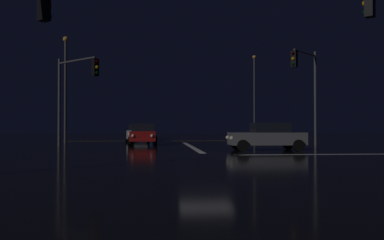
{
  "coord_description": "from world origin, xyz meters",
  "views": [
    {
      "loc": [
        -2.36,
        -19.69,
        1.35
      ],
      "look_at": [
        0.37,
        12.0,
        1.85
      ],
      "focal_mm": 39.15,
      "sensor_mm": 36.0,
      "label": 1
    }
  ],
  "objects_px": {
    "sedan_blue": "(144,132)",
    "sedan_gray_crossing": "(267,136)",
    "traffic_signal_ne": "(307,80)",
    "streetlamp_right_far": "(254,91)",
    "sedan_red": "(143,134)",
    "sedan_silver": "(138,133)",
    "streetlamp_left_near": "(66,81)",
    "sedan_orange": "(144,131)",
    "traffic_signal_nw": "(74,84)"
  },
  "relations": [
    {
      "from": "sedan_blue",
      "to": "sedan_gray_crossing",
      "type": "bearing_deg",
      "value": -69.98
    },
    {
      "from": "traffic_signal_ne",
      "to": "streetlamp_right_far",
      "type": "relative_size",
      "value": 0.66
    },
    {
      "from": "sedan_red",
      "to": "sedan_silver",
      "type": "relative_size",
      "value": 1.0
    },
    {
      "from": "streetlamp_left_near",
      "to": "sedan_gray_crossing",
      "type": "bearing_deg",
      "value": -37.75
    },
    {
      "from": "sedan_silver",
      "to": "streetlamp_left_near",
      "type": "height_order",
      "value": "streetlamp_left_near"
    },
    {
      "from": "sedan_red",
      "to": "streetlamp_right_far",
      "type": "bearing_deg",
      "value": 55.54
    },
    {
      "from": "sedan_red",
      "to": "sedan_orange",
      "type": "xyz_separation_m",
      "value": [
        -0.49,
        19.62,
        0.0
      ]
    },
    {
      "from": "sedan_silver",
      "to": "sedan_blue",
      "type": "distance_m",
      "value": 6.18
    },
    {
      "from": "traffic_signal_ne",
      "to": "sedan_gray_crossing",
      "type": "bearing_deg",
      "value": -132.67
    },
    {
      "from": "streetlamp_right_far",
      "to": "sedan_red",
      "type": "bearing_deg",
      "value": -124.46
    },
    {
      "from": "sedan_blue",
      "to": "sedan_gray_crossing",
      "type": "xyz_separation_m",
      "value": [
        7.52,
        -20.63,
        0.0
      ]
    },
    {
      "from": "sedan_blue",
      "to": "streetlamp_right_far",
      "type": "relative_size",
      "value": 0.43
    },
    {
      "from": "sedan_orange",
      "to": "streetlamp_left_near",
      "type": "distance_m",
      "value": 18.39
    },
    {
      "from": "sedan_silver",
      "to": "traffic_signal_ne",
      "type": "xyz_separation_m",
      "value": [
        11.8,
        -10.2,
        3.7
      ]
    },
    {
      "from": "traffic_signal_ne",
      "to": "streetlamp_right_far",
      "type": "bearing_deg",
      "value": 85.76
    },
    {
      "from": "sedan_orange",
      "to": "sedan_blue",
      "type": "bearing_deg",
      "value": -88.35
    },
    {
      "from": "sedan_gray_crossing",
      "to": "streetlamp_left_near",
      "type": "distance_m",
      "value": 17.48
    },
    {
      "from": "sedan_red",
      "to": "traffic_signal_ne",
      "type": "relative_size",
      "value": 0.65
    },
    {
      "from": "sedan_red",
      "to": "streetlamp_left_near",
      "type": "bearing_deg",
      "value": 157.01
    },
    {
      "from": "sedan_gray_crossing",
      "to": "streetlamp_right_far",
      "type": "distance_m",
      "value": 27.42
    },
    {
      "from": "sedan_gray_crossing",
      "to": "traffic_signal_ne",
      "type": "xyz_separation_m",
      "value": [
        3.92,
        4.25,
        3.7
      ]
    },
    {
      "from": "sedan_orange",
      "to": "traffic_signal_nw",
      "type": "relative_size",
      "value": 0.74
    },
    {
      "from": "streetlamp_right_far",
      "to": "sedan_orange",
      "type": "bearing_deg",
      "value": 175.75
    },
    {
      "from": "sedan_red",
      "to": "sedan_silver",
      "type": "distance_m",
      "value": 6.72
    },
    {
      "from": "traffic_signal_ne",
      "to": "streetlamp_left_near",
      "type": "height_order",
      "value": "streetlamp_left_near"
    },
    {
      "from": "traffic_signal_ne",
      "to": "sedan_red",
      "type": "bearing_deg",
      "value": 162.51
    },
    {
      "from": "sedan_red",
      "to": "sedan_gray_crossing",
      "type": "relative_size",
      "value": 1.0
    },
    {
      "from": "sedan_red",
      "to": "traffic_signal_nw",
      "type": "distance_m",
      "value": 6.58
    },
    {
      "from": "sedan_silver",
      "to": "traffic_signal_nw",
      "type": "relative_size",
      "value": 0.74
    },
    {
      "from": "sedan_blue",
      "to": "traffic_signal_ne",
      "type": "xyz_separation_m",
      "value": [
        11.44,
        -16.37,
        3.7
      ]
    },
    {
      "from": "sedan_red",
      "to": "sedan_silver",
      "type": "height_order",
      "value": "same"
    },
    {
      "from": "sedan_orange",
      "to": "traffic_signal_nw",
      "type": "distance_m",
      "value": 23.93
    },
    {
      "from": "sedan_gray_crossing",
      "to": "streetlamp_right_far",
      "type": "height_order",
      "value": "streetlamp_right_far"
    },
    {
      "from": "traffic_signal_nw",
      "to": "sedan_gray_crossing",
      "type": "bearing_deg",
      "value": -19.09
    },
    {
      "from": "sedan_blue",
      "to": "traffic_signal_nw",
      "type": "relative_size",
      "value": 0.74
    },
    {
      "from": "sedan_blue",
      "to": "traffic_signal_ne",
      "type": "distance_m",
      "value": 20.31
    },
    {
      "from": "sedan_red",
      "to": "streetlamp_right_far",
      "type": "height_order",
      "value": "streetlamp_right_far"
    },
    {
      "from": "sedan_gray_crossing",
      "to": "traffic_signal_ne",
      "type": "relative_size",
      "value": 0.65
    },
    {
      "from": "sedan_red",
      "to": "streetlamp_left_near",
      "type": "relative_size",
      "value": 0.51
    },
    {
      "from": "sedan_blue",
      "to": "sedan_red",
      "type": "bearing_deg",
      "value": -88.69
    },
    {
      "from": "sedan_gray_crossing",
      "to": "streetlamp_right_far",
      "type": "bearing_deg",
      "value": 78.1
    },
    {
      "from": "traffic_signal_nw",
      "to": "streetlamp_right_far",
      "type": "bearing_deg",
      "value": 52.7
    },
    {
      "from": "sedan_red",
      "to": "streetlamp_right_far",
      "type": "distance_m",
      "value": 23.12
    },
    {
      "from": "sedan_silver",
      "to": "sedan_blue",
      "type": "xyz_separation_m",
      "value": [
        0.36,
        6.17,
        0.0
      ]
    },
    {
      "from": "streetlamp_left_near",
      "to": "traffic_signal_ne",
      "type": "bearing_deg",
      "value": -19.5
    },
    {
      "from": "sedan_orange",
      "to": "sedan_gray_crossing",
      "type": "height_order",
      "value": "same"
    },
    {
      "from": "sedan_blue",
      "to": "streetlamp_right_far",
      "type": "bearing_deg",
      "value": 23.8
    },
    {
      "from": "streetlamp_right_far",
      "to": "sedan_gray_crossing",
      "type": "bearing_deg",
      "value": -101.9
    },
    {
      "from": "sedan_silver",
      "to": "streetlamp_right_far",
      "type": "bearing_deg",
      "value": 41.61
    },
    {
      "from": "sedan_silver",
      "to": "traffic_signal_nw",
      "type": "distance_m",
      "value": 11.55
    }
  ]
}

